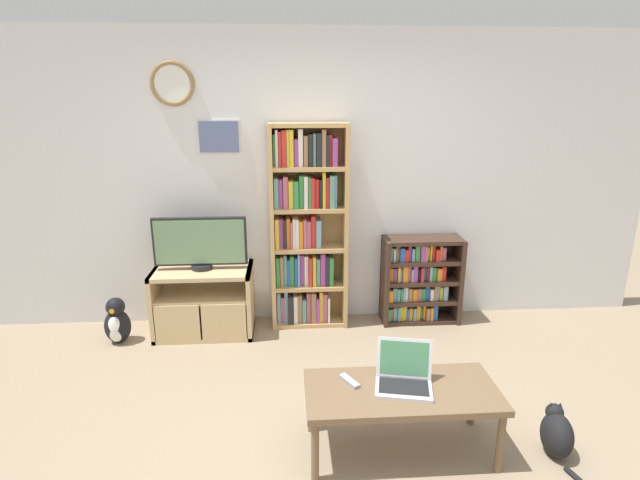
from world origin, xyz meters
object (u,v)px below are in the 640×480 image
laptop (404,375)px  remote_near_laptop (349,381)px  television (200,243)px  cat (556,433)px  coffee_table (402,395)px  penguin_figurine (117,323)px  tv_stand (204,301)px  bookshelf_tall (306,228)px  bookshelf_short (418,280)px

laptop → remote_near_laptop: (-0.31, 0.05, -0.05)m
television → cat: bearing=-37.1°
remote_near_laptop → cat: size_ratio=0.33×
coffee_table → penguin_figurine: size_ratio=2.75×
tv_stand → cat: size_ratio=1.75×
cat → bookshelf_tall: bearing=133.6°
bookshelf_short → laptop: (-0.54, -1.73, 0.08)m
bookshelf_tall → laptop: 1.86m
coffee_table → cat: bearing=-5.7°
cat → penguin_figurine: bearing=159.2°
bookshelf_short → remote_near_laptop: bookshelf_short is taller
remote_near_laptop → penguin_figurine: bearing=113.3°
laptop → cat: laptop is taller
bookshelf_short → laptop: size_ratio=2.16×
bookshelf_tall → cat: (1.39, -1.87, -0.77)m
bookshelf_tall → coffee_table: bearing=-75.0°
bookshelf_short → coffee_table: (-0.55, -1.77, -0.03)m
coffee_table → cat: coffee_table is taller
bookshelf_short → laptop: 1.82m
bookshelf_tall → remote_near_laptop: bearing=-83.8°
television → cat: 2.97m
tv_stand → bookshelf_tall: size_ratio=0.47×
television → remote_near_laptop: (1.09, -1.56, -0.40)m
television → penguin_figurine: (-0.72, -0.15, -0.65)m
bookshelf_tall → cat: bookshelf_tall is taller
bookshelf_tall → coffee_table: 1.92m
tv_stand → penguin_figurine: tv_stand is taller
remote_near_laptop → penguin_figurine: 2.31m
coffee_table → laptop: bearing=65.9°
television → bookshelf_tall: bearing=8.2°
laptop → remote_near_laptop: 0.32m
bookshelf_tall → coffee_table: size_ratio=1.63×
remote_near_laptop → bookshelf_tall: bearing=67.4°
bookshelf_tall → penguin_figurine: bearing=-170.1°
bookshelf_short → remote_near_laptop: size_ratio=4.98×
bookshelf_short → remote_near_laptop: bearing=-116.7°
laptop → remote_near_laptop: size_ratio=2.30×
television → bookshelf_short: television is taller
bookshelf_short → penguin_figurine: (-2.66, -0.28, -0.21)m
bookshelf_short → coffee_table: bookshelf_short is taller
television → bookshelf_short: size_ratio=0.98×
remote_near_laptop → cat: 1.26m
television → penguin_figurine: bearing=-167.9°
television → penguin_figurine: 0.98m
coffee_table → penguin_figurine: (-2.11, 1.50, -0.19)m
television → laptop: television is taller
television → remote_near_laptop: size_ratio=4.90×
bookshelf_tall → remote_near_laptop: 1.77m
television → cat: (2.30, -1.74, -0.69)m
remote_near_laptop → penguin_figurine: size_ratio=0.40×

